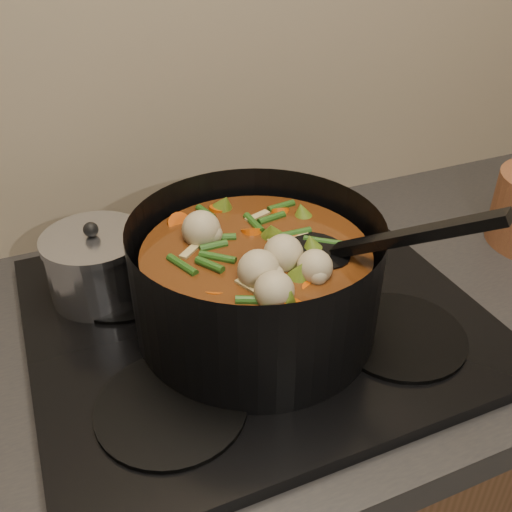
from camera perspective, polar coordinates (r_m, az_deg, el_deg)
name	(u,v)px	position (r m, az deg, el deg)	size (l,w,h in m)	color
counter	(254,504)	(1.18, -0.18, -23.55)	(2.64, 0.64, 0.91)	brown
stovetop	(254,315)	(0.83, -0.24, -5.90)	(0.62, 0.54, 0.03)	black
stockpot	(257,280)	(0.76, 0.06, -2.46)	(0.42, 0.42, 0.24)	black
saucepan	(97,265)	(0.86, -15.58, -0.86)	(0.15, 0.15, 0.12)	silver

